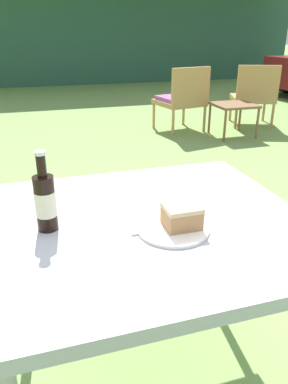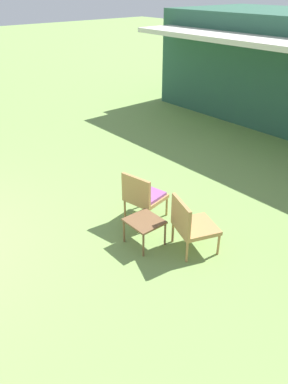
# 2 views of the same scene
# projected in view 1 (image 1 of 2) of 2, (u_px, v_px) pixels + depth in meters

# --- Properties ---
(ground_plane) EXTENTS (60.00, 60.00, 0.00)m
(ground_plane) POSITION_uv_depth(u_px,v_px,m) (152.00, 381.00, 1.45)
(ground_plane) COLOR #7A9E51
(cabin_building) EXTENTS (10.09, 4.91, 2.75)m
(cabin_building) POSITION_uv_depth(u_px,v_px,m) (94.00, 24.00, 10.45)
(cabin_building) COLOR #2D5B47
(cabin_building) RESTS_ON ground_plane
(wicker_chair_cushioned) EXTENTS (0.64, 0.64, 0.83)m
(wicker_chair_cushioned) POSITION_uv_depth(u_px,v_px,m) (182.00, 98.00, 4.86)
(wicker_chair_cushioned) COLOR #B2844C
(wicker_chair_cushioned) RESTS_ON ground_plane
(wicker_chair_plain) EXTENTS (0.70, 0.70, 0.83)m
(wicker_chair_plain) POSITION_uv_depth(u_px,v_px,m) (254.00, 93.00, 5.13)
(wicker_chair_plain) COLOR #B2844C
(wicker_chair_plain) RESTS_ON ground_plane
(garden_side_table) EXTENTS (0.50, 0.46, 0.41)m
(garden_side_table) POSITION_uv_depth(u_px,v_px,m) (234.00, 108.00, 4.67)
(garden_side_table) COLOR brown
(garden_side_table) RESTS_ON ground_plane
(patio_table) EXTENTS (0.96, 0.88, 0.71)m
(patio_table) POSITION_uv_depth(u_px,v_px,m) (153.00, 236.00, 1.19)
(patio_table) COLOR #9EA3A8
(patio_table) RESTS_ON ground_plane
(cake_on_plate) EXTENTS (0.21, 0.21, 0.08)m
(cake_on_plate) POSITION_uv_depth(u_px,v_px,m) (178.00, 221.00, 1.10)
(cake_on_plate) COLOR white
(cake_on_plate) RESTS_ON patio_table
(cola_bottle_near) EXTENTS (0.06, 0.06, 0.24)m
(cola_bottle_near) POSITION_uv_depth(u_px,v_px,m) (45.00, 201.00, 1.08)
(cola_bottle_near) COLOR black
(cola_bottle_near) RESTS_ON patio_table
(fork) EXTENTS (0.19, 0.02, 0.01)m
(fork) POSITION_uv_depth(u_px,v_px,m) (162.00, 231.00, 1.09)
(fork) COLOR silver
(fork) RESTS_ON patio_table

